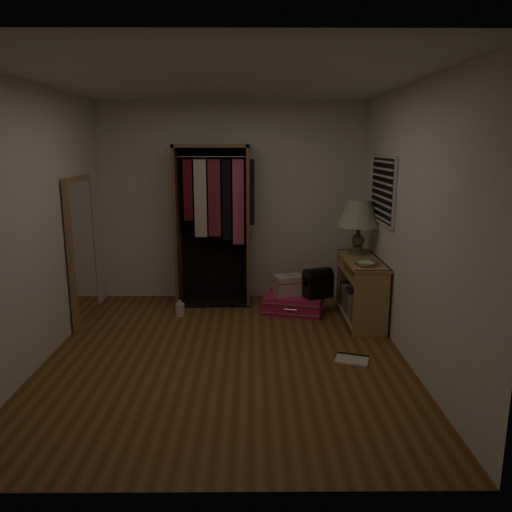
# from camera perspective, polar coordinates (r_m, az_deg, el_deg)

# --- Properties ---
(ground) EXTENTS (4.00, 4.00, 0.00)m
(ground) POSITION_cam_1_polar(r_m,az_deg,el_deg) (5.05, -3.39, -11.27)
(ground) COLOR brown
(ground) RESTS_ON ground
(room_walls) EXTENTS (3.52, 4.02, 2.60)m
(room_walls) POSITION_cam_1_polar(r_m,az_deg,el_deg) (4.70, -2.68, 5.94)
(room_walls) COLOR silver
(room_walls) RESTS_ON ground
(console_bookshelf) EXTENTS (0.42, 1.12, 0.75)m
(console_bookshelf) POSITION_cam_1_polar(r_m,az_deg,el_deg) (6.03, 11.82, -3.59)
(console_bookshelf) COLOR #A67E50
(console_bookshelf) RESTS_ON ground
(open_wardrobe) EXTENTS (1.01, 0.50, 2.05)m
(open_wardrobe) POSITION_cam_1_polar(r_m,az_deg,el_deg) (6.46, -4.68, 5.05)
(open_wardrobe) COLOR brown
(open_wardrobe) RESTS_ON ground
(floor_mirror) EXTENTS (0.06, 0.80, 1.70)m
(floor_mirror) POSITION_cam_1_polar(r_m,az_deg,el_deg) (6.07, -19.27, 0.53)
(floor_mirror) COLOR #9C724C
(floor_mirror) RESTS_ON ground
(pink_suitcase) EXTENTS (0.83, 0.69, 0.22)m
(pink_suitcase) POSITION_cam_1_polar(r_m,az_deg,el_deg) (6.27, 4.38, -5.43)
(pink_suitcase) COLOR #C71857
(pink_suitcase) RESTS_ON ground
(train_case) EXTENTS (0.41, 0.33, 0.26)m
(train_case) POSITION_cam_1_polar(r_m,az_deg,el_deg) (6.22, 3.79, -3.32)
(train_case) COLOR #C8B399
(train_case) RESTS_ON pink_suitcase
(black_bag) EXTENTS (0.39, 0.33, 0.36)m
(black_bag) POSITION_cam_1_polar(r_m,az_deg,el_deg) (6.14, 7.07, -2.97)
(black_bag) COLOR black
(black_bag) RESTS_ON pink_suitcase
(table_lamp) EXTENTS (0.62, 0.62, 0.65)m
(table_lamp) POSITION_cam_1_polar(r_m,az_deg,el_deg) (6.12, 11.70, 4.64)
(table_lamp) COLOR #404F26
(table_lamp) RESTS_ON console_bookshelf
(brass_tray) EXTENTS (0.30, 0.30, 0.02)m
(brass_tray) POSITION_cam_1_polar(r_m,az_deg,el_deg) (5.65, 12.68, -0.86)
(brass_tray) COLOR #AA8941
(brass_tray) RESTS_ON console_bookshelf
(ceramic_bowl) EXTENTS (0.22, 0.22, 0.05)m
(ceramic_bowl) POSITION_cam_1_polar(r_m,az_deg,el_deg) (5.56, 12.39, -0.92)
(ceramic_bowl) COLOR #B2D6B7
(ceramic_bowl) RESTS_ON console_bookshelf
(white_jug) EXTENTS (0.14, 0.14, 0.19)m
(white_jug) POSITION_cam_1_polar(r_m,az_deg,el_deg) (6.19, -8.68, -6.03)
(white_jug) COLOR silver
(white_jug) RESTS_ON ground
(floor_book) EXTENTS (0.37, 0.33, 0.03)m
(floor_book) POSITION_cam_1_polar(r_m,az_deg,el_deg) (5.02, 10.95, -11.51)
(floor_book) COLOR beige
(floor_book) RESTS_ON ground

